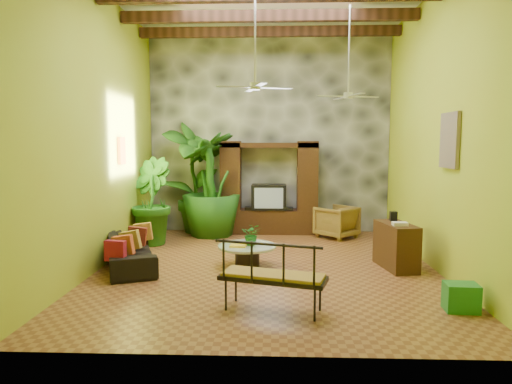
{
  "coord_description": "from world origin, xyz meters",
  "views": [
    {
      "loc": [
        0.11,
        -8.13,
        2.26
      ],
      "look_at": [
        -0.21,
        0.2,
        1.36
      ],
      "focal_mm": 32.0,
      "sensor_mm": 36.0,
      "label": 1
    }
  ],
  "objects_px": {
    "sofa": "(131,252)",
    "tall_plant_a": "(193,176)",
    "iron_bench": "(273,273)",
    "tall_plant_c": "(211,185)",
    "ceiling_fan_back": "(348,85)",
    "coffee_table": "(247,253)",
    "ceiling_fan_front": "(255,74)",
    "green_bin": "(461,297)",
    "side_console": "(396,246)",
    "entertainment_center": "(269,195)",
    "wicker_armchair": "(336,222)",
    "tall_plant_b": "(150,201)"
  },
  "relations": [
    {
      "from": "sofa",
      "to": "tall_plant_a",
      "type": "bearing_deg",
      "value": -30.99
    },
    {
      "from": "iron_bench",
      "to": "tall_plant_c",
      "type": "bearing_deg",
      "value": 122.65
    },
    {
      "from": "tall_plant_a",
      "to": "tall_plant_c",
      "type": "relative_size",
      "value": 1.15
    },
    {
      "from": "ceiling_fan_back",
      "to": "coffee_table",
      "type": "relative_size",
      "value": 1.75
    },
    {
      "from": "ceiling_fan_front",
      "to": "tall_plant_c",
      "type": "bearing_deg",
      "value": 110.41
    },
    {
      "from": "coffee_table",
      "to": "green_bin",
      "type": "bearing_deg",
      "value": -34.76
    },
    {
      "from": "tall_plant_a",
      "to": "side_console",
      "type": "height_order",
      "value": "tall_plant_a"
    },
    {
      "from": "iron_bench",
      "to": "ceiling_fan_back",
      "type": "bearing_deg",
      "value": 82.7
    },
    {
      "from": "entertainment_center",
      "to": "sofa",
      "type": "relative_size",
      "value": 1.22
    },
    {
      "from": "wicker_armchair",
      "to": "coffee_table",
      "type": "bearing_deg",
      "value": 8.62
    },
    {
      "from": "tall_plant_c",
      "to": "wicker_armchair",
      "type": "bearing_deg",
      "value": -2.33
    },
    {
      "from": "side_console",
      "to": "iron_bench",
      "type": "bearing_deg",
      "value": -144.39
    },
    {
      "from": "ceiling_fan_front",
      "to": "iron_bench",
      "type": "distance_m",
      "value": 3.42
    },
    {
      "from": "sofa",
      "to": "wicker_armchair",
      "type": "bearing_deg",
      "value": -76.5
    },
    {
      "from": "iron_bench",
      "to": "side_console",
      "type": "distance_m",
      "value": 3.18
    },
    {
      "from": "ceiling_fan_front",
      "to": "ceiling_fan_back",
      "type": "distance_m",
      "value": 2.41
    },
    {
      "from": "ceiling_fan_front",
      "to": "iron_bench",
      "type": "bearing_deg",
      "value": -80.41
    },
    {
      "from": "sofa",
      "to": "tall_plant_b",
      "type": "distance_m",
      "value": 2.08
    },
    {
      "from": "sofa",
      "to": "wicker_armchair",
      "type": "height_order",
      "value": "wicker_armchair"
    },
    {
      "from": "ceiling_fan_back",
      "to": "iron_bench",
      "type": "bearing_deg",
      "value": -113.37
    },
    {
      "from": "wicker_armchair",
      "to": "green_bin",
      "type": "bearing_deg",
      "value": 57.51
    },
    {
      "from": "sofa",
      "to": "green_bin",
      "type": "height_order",
      "value": "sofa"
    },
    {
      "from": "ceiling_fan_back",
      "to": "sofa",
      "type": "height_order",
      "value": "ceiling_fan_back"
    },
    {
      "from": "sofa",
      "to": "tall_plant_c",
      "type": "distance_m",
      "value": 3.25
    },
    {
      "from": "sofa",
      "to": "green_bin",
      "type": "distance_m",
      "value": 5.49
    },
    {
      "from": "ceiling_fan_front",
      "to": "ceiling_fan_back",
      "type": "relative_size",
      "value": 1.0
    },
    {
      "from": "tall_plant_b",
      "to": "ceiling_fan_front",
      "type": "bearing_deg",
      "value": -42.57
    },
    {
      "from": "wicker_armchair",
      "to": "side_console",
      "type": "height_order",
      "value": "side_console"
    },
    {
      "from": "coffee_table",
      "to": "side_console",
      "type": "relative_size",
      "value": 1.04
    },
    {
      "from": "ceiling_fan_back",
      "to": "side_console",
      "type": "height_order",
      "value": "ceiling_fan_back"
    },
    {
      "from": "ceiling_fan_front",
      "to": "green_bin",
      "type": "distance_m",
      "value": 4.61
    },
    {
      "from": "entertainment_center",
      "to": "tall_plant_a",
      "type": "relative_size",
      "value": 0.84
    },
    {
      "from": "entertainment_center",
      "to": "tall_plant_c",
      "type": "distance_m",
      "value": 1.46
    },
    {
      "from": "tall_plant_b",
      "to": "tall_plant_c",
      "type": "bearing_deg",
      "value": 37.15
    },
    {
      "from": "ceiling_fan_back",
      "to": "wicker_armchair",
      "type": "bearing_deg",
      "value": 89.15
    },
    {
      "from": "coffee_table",
      "to": "sofa",
      "type": "bearing_deg",
      "value": -176.59
    },
    {
      "from": "tall_plant_c",
      "to": "ceiling_fan_back",
      "type": "bearing_deg",
      "value": -28.09
    },
    {
      "from": "sofa",
      "to": "wicker_armchair",
      "type": "relative_size",
      "value": 2.35
    },
    {
      "from": "entertainment_center",
      "to": "ceiling_fan_front",
      "type": "relative_size",
      "value": 1.29
    },
    {
      "from": "entertainment_center",
      "to": "green_bin",
      "type": "bearing_deg",
      "value": -63.07
    },
    {
      "from": "ceiling_fan_back",
      "to": "sofa",
      "type": "distance_m",
      "value": 5.29
    },
    {
      "from": "entertainment_center",
      "to": "ceiling_fan_back",
      "type": "xyz_separation_m",
      "value": [
        1.6,
        -1.94,
        2.44
      ]
    },
    {
      "from": "tall_plant_a",
      "to": "green_bin",
      "type": "bearing_deg",
      "value": -48.99
    },
    {
      "from": "entertainment_center",
      "to": "wicker_armchair",
      "type": "bearing_deg",
      "value": -15.94
    },
    {
      "from": "ceiling_fan_front",
      "to": "tall_plant_c",
      "type": "relative_size",
      "value": 0.74
    },
    {
      "from": "ceiling_fan_back",
      "to": "coffee_table",
      "type": "distance_m",
      "value": 3.89
    },
    {
      "from": "sofa",
      "to": "side_console",
      "type": "relative_size",
      "value": 1.92
    },
    {
      "from": "ceiling_fan_back",
      "to": "tall_plant_c",
      "type": "xyz_separation_m",
      "value": [
        -2.99,
        1.6,
        -2.15
      ]
    },
    {
      "from": "tall_plant_c",
      "to": "iron_bench",
      "type": "relative_size",
      "value": 1.66
    },
    {
      "from": "ceiling_fan_back",
      "to": "sofa",
      "type": "bearing_deg",
      "value": -162.1
    }
  ]
}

